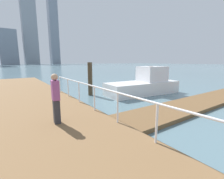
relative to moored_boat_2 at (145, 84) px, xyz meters
name	(u,v)px	position (x,y,z in m)	size (l,w,h in m)	color
ground_plane	(89,89)	(-2.69, 4.31, -0.73)	(300.00, 300.00, 0.00)	slate
floating_dock	(209,100)	(1.64, -3.99, -0.64)	(15.66, 2.00, 0.18)	brown
dock_piling_0	(90,79)	(-3.75, 1.89, 0.49)	(0.33, 0.33, 2.43)	#473826
dock_piling_3	(150,80)	(0.62, 0.00, 0.33)	(0.34, 0.34, 2.12)	brown
moored_boat_2	(145,84)	(0.00, 0.00, 0.00)	(6.02, 2.57, 2.10)	white
pedestrian_0	(56,98)	(-7.57, -3.16, 0.55)	(0.25, 0.38, 1.69)	#333338
skyline_tower_2	(9,47)	(-4.25, 139.81, 12.50)	(12.17, 10.92, 26.46)	gray
skyline_tower_3	(30,30)	(12.51, 147.07, 27.91)	(11.55, 6.57, 57.28)	#8C939E
skyline_tower_4	(53,30)	(31.98, 145.42, 29.82)	(7.49, 9.29, 61.10)	gray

